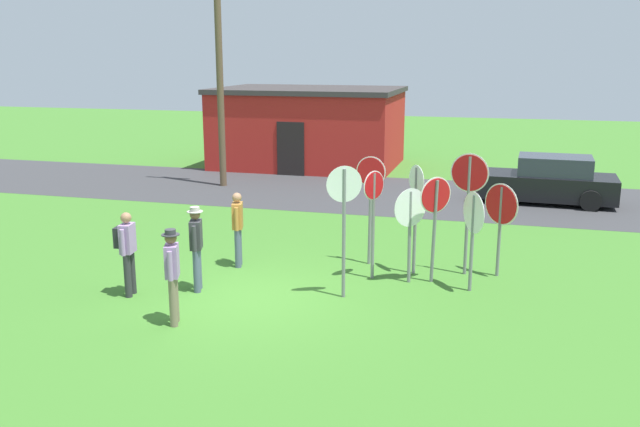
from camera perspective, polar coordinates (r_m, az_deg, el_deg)
The scene contains 18 objects.
ground_plane at distance 13.47m, azimuth -6.02°, elevation -7.03°, with size 80.00×80.00×0.00m, color #3D7528.
street_asphalt at distance 23.21m, azimuth 3.35°, elevation 1.76°, with size 60.00×6.40×0.01m, color #38383A.
building_background at distance 28.79m, azimuth -0.94°, elevation 7.36°, with size 7.59×5.37×3.28m.
utility_pole at distance 24.28m, azimuth -8.52°, elevation 12.50°, with size 1.80×0.24×8.35m.
parked_car_on_street at distance 22.80m, azimuth 18.70°, elevation 2.60°, with size 4.38×2.17×1.51m.
stop_sign_leaning_left at distance 14.74m, azimuth 15.05°, elevation 0.01°, with size 0.68×0.60×2.03m.
stop_sign_far_back at distance 15.07m, azimuth 4.30°, elevation 1.81°, with size 0.68×0.15×2.47m.
stop_sign_tallest at distance 14.51m, azimuth 8.12°, elevation 0.99°, with size 0.39×0.54×2.39m.
stop_sign_nearest at distance 14.08m, azimuth 4.55°, elevation 0.47°, with size 0.32×0.54×2.33m.
stop_sign_rear_right at distance 13.99m, azimuth 9.72°, elevation 0.22°, with size 0.58×0.55×2.25m.
stop_sign_center_cluster at distance 13.66m, azimuth 12.85°, elevation -0.87°, with size 0.44×0.72×2.04m.
stop_sign_rear_left at distance 13.97m, azimuth 7.63°, elevation -0.44°, with size 0.59×0.58×2.01m.
stop_sign_low_front at distance 12.89m, azimuth 2.04°, elevation 0.33°, with size 0.62×0.36×2.62m.
stop_sign_leaning_right at distance 14.60m, azimuth 12.48°, elevation 1.84°, with size 0.81×0.24×2.65m.
person_in_dark_shirt at distance 13.67m, azimuth -10.44°, elevation -2.53°, with size 0.32×0.55×1.74m.
person_in_teal at distance 15.12m, azimuth -6.98°, elevation -0.99°, with size 0.31×0.55×1.69m.
person_holding_notes at distance 13.72m, azimuth -16.04°, elevation -2.79°, with size 0.39×0.56×1.69m.
person_with_sunhat at distance 12.07m, azimuth -12.40°, elevation -4.78°, with size 0.33×0.54×1.74m.
Camera 1 is at (4.64, -11.74, 4.69)m, focal length 37.78 mm.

